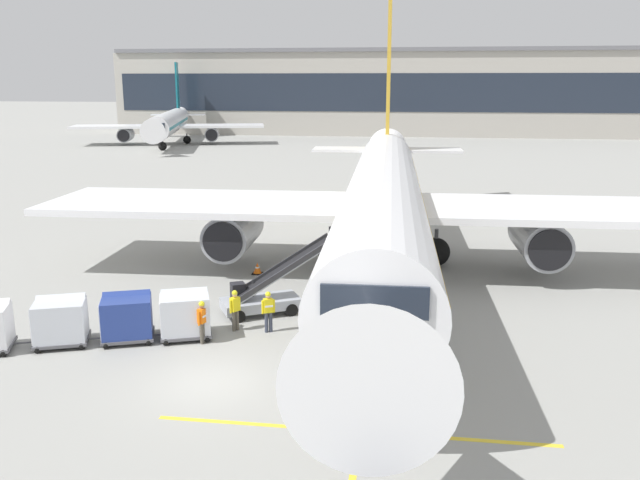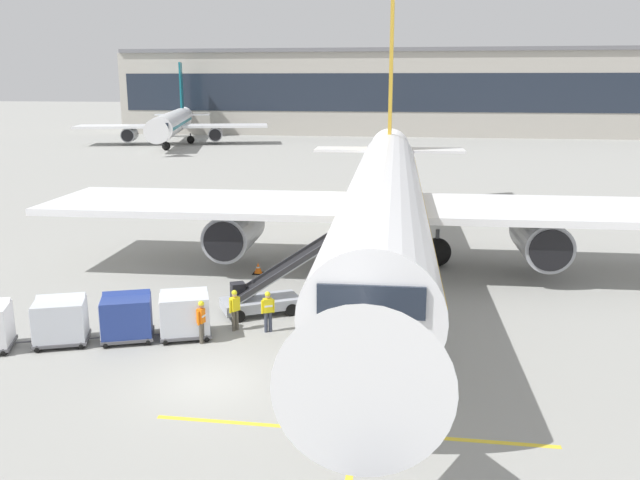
{
  "view_description": "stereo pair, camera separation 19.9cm",
  "coord_description": "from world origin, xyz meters",
  "px_view_note": "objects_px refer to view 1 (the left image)",
  "views": [
    {
      "loc": [
        6.77,
        -20.4,
        10.1
      ],
      "look_at": [
        2.78,
        7.82,
        3.29
      ],
      "focal_mm": 37.4,
      "sensor_mm": 36.0,
      "label": 1
    },
    {
      "loc": [
        6.97,
        -20.38,
        10.1
      ],
      "look_at": [
        2.78,
        7.82,
        3.29
      ],
      "focal_mm": 37.4,
      "sensor_mm": 36.0,
      "label": 2
    }
  ],
  "objects_px": {
    "baggage_cart_third": "(60,320)",
    "ground_crew_wingwalker": "(235,308)",
    "baggage_cart_second": "(127,317)",
    "ground_crew_marshaller": "(202,319)",
    "ground_crew_by_loader": "(167,308)",
    "safety_cone_engine_keepout": "(257,268)",
    "distant_airplane": "(169,123)",
    "baggage_cart_lead": "(185,314)",
    "belt_loader": "(266,293)",
    "ground_crew_by_carts": "(268,309)",
    "parked_airplane": "(384,198)"
  },
  "relations": [
    {
      "from": "ground_crew_by_loader",
      "to": "ground_crew_wingwalker",
      "type": "distance_m",
      "value": 2.8
    },
    {
      "from": "safety_cone_engine_keepout",
      "to": "distant_airplane",
      "type": "relative_size",
      "value": 0.02
    },
    {
      "from": "baggage_cart_third",
      "to": "ground_crew_wingwalker",
      "type": "xyz_separation_m",
      "value": [
        6.37,
        2.42,
        -0.0
      ]
    },
    {
      "from": "ground_crew_wingwalker",
      "to": "safety_cone_engine_keepout",
      "type": "distance_m",
      "value": 8.37
    },
    {
      "from": "ground_crew_by_loader",
      "to": "ground_crew_by_carts",
      "type": "xyz_separation_m",
      "value": [
        4.15,
        0.49,
        0.0
      ]
    },
    {
      "from": "baggage_cart_lead",
      "to": "parked_airplane",
      "type": "bearing_deg",
      "value": 56.6
    },
    {
      "from": "parked_airplane",
      "to": "ground_crew_wingwalker",
      "type": "xyz_separation_m",
      "value": [
        -5.57,
        -10.18,
        -2.98
      ]
    },
    {
      "from": "safety_cone_engine_keepout",
      "to": "belt_loader",
      "type": "bearing_deg",
      "value": -73.22
    },
    {
      "from": "parked_airplane",
      "to": "baggage_cart_third",
      "type": "xyz_separation_m",
      "value": [
        -11.95,
        -12.61,
        -2.98
      ]
    },
    {
      "from": "baggage_cart_third",
      "to": "ground_crew_by_carts",
      "type": "xyz_separation_m",
      "value": [
        7.77,
        2.45,
        -0.0
      ]
    },
    {
      "from": "distant_airplane",
      "to": "baggage_cart_lead",
      "type": "bearing_deg",
      "value": -69.16
    },
    {
      "from": "baggage_cart_lead",
      "to": "distant_airplane",
      "type": "xyz_separation_m",
      "value": [
        -30.79,
        80.89,
        2.4
      ]
    },
    {
      "from": "baggage_cart_third",
      "to": "ground_crew_wingwalker",
      "type": "height_order",
      "value": "baggage_cart_third"
    },
    {
      "from": "ground_crew_by_loader",
      "to": "baggage_cart_third",
      "type": "bearing_deg",
      "value": -151.56
    },
    {
      "from": "parked_airplane",
      "to": "safety_cone_engine_keepout",
      "type": "relative_size",
      "value": 75.35
    },
    {
      "from": "baggage_cart_third",
      "to": "belt_loader",
      "type": "bearing_deg",
      "value": 33.33
    },
    {
      "from": "baggage_cart_third",
      "to": "ground_crew_marshaller",
      "type": "bearing_deg",
      "value": 9.39
    },
    {
      "from": "baggage_cart_second",
      "to": "ground_crew_marshaller",
      "type": "distance_m",
      "value": 3.07
    },
    {
      "from": "ground_crew_marshaller",
      "to": "baggage_cart_third",
      "type": "bearing_deg",
      "value": -170.61
    },
    {
      "from": "baggage_cart_lead",
      "to": "baggage_cart_third",
      "type": "bearing_deg",
      "value": -162.72
    },
    {
      "from": "ground_crew_marshaller",
      "to": "baggage_cart_lead",
      "type": "bearing_deg",
      "value": 149.68
    },
    {
      "from": "ground_crew_by_carts",
      "to": "safety_cone_engine_keepout",
      "type": "relative_size",
      "value": 2.77
    },
    {
      "from": "ground_crew_by_carts",
      "to": "ground_crew_marshaller",
      "type": "height_order",
      "value": "same"
    },
    {
      "from": "ground_crew_wingwalker",
      "to": "distant_airplane",
      "type": "height_order",
      "value": "distant_airplane"
    },
    {
      "from": "baggage_cart_second",
      "to": "ground_crew_by_loader",
      "type": "bearing_deg",
      "value": 44.33
    },
    {
      "from": "belt_loader",
      "to": "ground_crew_by_carts",
      "type": "height_order",
      "value": "belt_loader"
    },
    {
      "from": "safety_cone_engine_keepout",
      "to": "ground_crew_wingwalker",
      "type": "bearing_deg",
      "value": -82.9
    },
    {
      "from": "parked_airplane",
      "to": "baggage_cart_lead",
      "type": "distance_m",
      "value": 13.72
    },
    {
      "from": "parked_airplane",
      "to": "safety_cone_engine_keepout",
      "type": "bearing_deg",
      "value": -163.93
    },
    {
      "from": "baggage_cart_second",
      "to": "ground_crew_by_carts",
      "type": "bearing_deg",
      "value": 17.37
    },
    {
      "from": "baggage_cart_third",
      "to": "ground_crew_marshaller",
      "type": "height_order",
      "value": "baggage_cart_third"
    },
    {
      "from": "baggage_cart_lead",
      "to": "distant_airplane",
      "type": "distance_m",
      "value": 86.59
    },
    {
      "from": "belt_loader",
      "to": "ground_crew_marshaller",
      "type": "bearing_deg",
      "value": -113.98
    },
    {
      "from": "baggage_cart_lead",
      "to": "ground_crew_wingwalker",
      "type": "bearing_deg",
      "value": 29.06
    },
    {
      "from": "parked_airplane",
      "to": "ground_crew_wingwalker",
      "type": "distance_m",
      "value": 11.98
    },
    {
      "from": "distant_airplane",
      "to": "belt_loader",
      "type": "bearing_deg",
      "value": -66.73
    },
    {
      "from": "ground_crew_marshaller",
      "to": "ground_crew_wingwalker",
      "type": "height_order",
      "value": "same"
    },
    {
      "from": "belt_loader",
      "to": "ground_crew_by_carts",
      "type": "relative_size",
      "value": 2.94
    },
    {
      "from": "belt_loader",
      "to": "baggage_cart_third",
      "type": "xyz_separation_m",
      "value": [
        -7.15,
        -4.7,
        0.09
      ]
    },
    {
      "from": "belt_loader",
      "to": "baggage_cart_second",
      "type": "relative_size",
      "value": 1.81
    },
    {
      "from": "baggage_cart_third",
      "to": "baggage_cart_lead",
      "type": "bearing_deg",
      "value": 17.28
    },
    {
      "from": "ground_crew_by_carts",
      "to": "ground_crew_wingwalker",
      "type": "bearing_deg",
      "value": -179.01
    },
    {
      "from": "ground_crew_by_carts",
      "to": "safety_cone_engine_keepout",
      "type": "distance_m",
      "value": 8.63
    },
    {
      "from": "baggage_cart_third",
      "to": "distant_airplane",
      "type": "xyz_separation_m",
      "value": [
        -26.22,
        82.32,
        2.4
      ]
    },
    {
      "from": "belt_loader",
      "to": "ground_crew_wingwalker",
      "type": "xyz_separation_m",
      "value": [
        -0.78,
        -2.28,
        0.09
      ]
    },
    {
      "from": "baggage_cart_lead",
      "to": "belt_loader",
      "type": "bearing_deg",
      "value": 51.82
    },
    {
      "from": "ground_crew_marshaller",
      "to": "ground_crew_wingwalker",
      "type": "distance_m",
      "value": 1.77
    },
    {
      "from": "baggage_cart_second",
      "to": "ground_crew_marshaller",
      "type": "bearing_deg",
      "value": 2.53
    },
    {
      "from": "belt_loader",
      "to": "baggage_cart_second",
      "type": "distance_m",
      "value": 6.17
    },
    {
      "from": "belt_loader",
      "to": "baggage_cart_second",
      "type": "xyz_separation_m",
      "value": [
        -4.75,
        -3.93,
        0.09
      ]
    }
  ]
}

